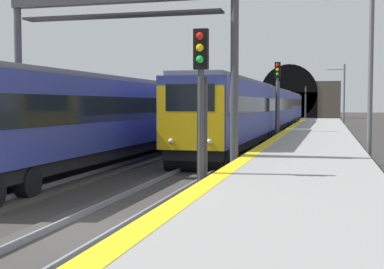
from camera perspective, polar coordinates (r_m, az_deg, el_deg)
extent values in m
plane|color=#302D2B|center=(11.72, -11.53, -10.59)|extent=(320.00, 320.00, 0.00)
cube|color=gray|center=(10.49, 10.44, -9.50)|extent=(112.00, 4.38, 0.98)
cube|color=yellow|center=(10.70, -0.01, -6.49)|extent=(112.00, 0.50, 0.01)
cube|color=#383533|center=(11.71, -11.53, -10.45)|extent=(160.00, 2.82, 0.06)
cube|color=gray|center=(12.01, -14.66, -9.63)|extent=(160.00, 0.07, 0.15)
cube|color=gray|center=(11.40, -8.24, -10.26)|extent=(160.00, 0.07, 0.15)
cube|color=navy|center=(28.98, 4.56, 2.69)|extent=(18.09, 2.99, 2.91)
cube|color=black|center=(28.98, 4.57, 3.25)|extent=(17.37, 3.01, 0.83)
cube|color=slate|center=(29.00, 4.58, 5.77)|extent=(17.54, 2.57, 0.20)
cube|color=black|center=(29.05, 4.55, -0.56)|extent=(17.73, 2.65, 0.53)
cylinder|color=black|center=(21.23, 0.53, -2.93)|extent=(0.98, 2.59, 0.96)
cylinder|color=black|center=(22.96, 1.66, -2.45)|extent=(0.98, 2.59, 0.96)
cylinder|color=black|center=(35.24, 6.42, -0.42)|extent=(0.98, 2.59, 0.96)
cylinder|color=black|center=(37.01, 6.85, -0.24)|extent=(0.98, 2.59, 0.96)
cube|color=#E5B20F|center=(20.14, -0.19, 1.80)|extent=(0.15, 2.69, 2.50)
cube|color=black|center=(20.08, -0.23, 4.05)|extent=(0.06, 1.96, 1.05)
sphere|color=#F2EACC|center=(19.93, 1.90, -0.81)|extent=(0.20, 0.20, 0.20)
sphere|color=#F2EACC|center=(20.34, -2.33, -0.72)|extent=(0.20, 0.20, 0.20)
cube|color=navy|center=(47.51, 8.49, 2.95)|extent=(18.09, 2.99, 2.91)
cube|color=black|center=(47.51, 8.49, 3.32)|extent=(17.37, 3.01, 1.00)
cube|color=slate|center=(47.53, 8.50, 4.82)|extent=(17.54, 2.57, 0.20)
cube|color=black|center=(47.56, 8.47, 0.96)|extent=(17.73, 2.65, 0.53)
cylinder|color=black|center=(39.83, 7.16, 0.02)|extent=(0.98, 2.59, 0.96)
cylinder|color=black|center=(41.61, 7.50, 0.16)|extent=(0.98, 2.59, 0.96)
cylinder|color=black|center=(53.54, 9.22, 0.87)|extent=(0.98, 2.59, 0.96)
cylinder|color=black|center=(55.33, 9.41, 0.95)|extent=(0.98, 2.59, 0.96)
cube|color=navy|center=(66.15, 10.20, 3.06)|extent=(18.09, 2.99, 2.91)
cube|color=black|center=(66.15, 10.21, 3.47)|extent=(17.37, 3.01, 0.82)
cube|color=slate|center=(66.16, 10.22, 4.40)|extent=(17.54, 2.57, 0.20)
cube|color=black|center=(66.18, 10.19, 1.63)|extent=(17.73, 2.65, 0.53)
cylinder|color=black|center=(58.46, 9.53, 1.08)|extent=(0.98, 2.59, 0.96)
cylinder|color=black|center=(60.25, 9.69, 1.14)|extent=(0.98, 2.59, 0.96)
cylinder|color=black|center=(72.13, 10.60, 1.50)|extent=(0.98, 2.59, 0.96)
cylinder|color=black|center=(73.92, 10.71, 1.54)|extent=(0.98, 2.59, 0.96)
cube|color=navy|center=(22.91, -10.12, 2.26)|extent=(20.55, 2.93, 2.77)
cube|color=black|center=(22.91, -10.12, 2.82)|extent=(19.72, 2.96, 0.97)
cube|color=slate|center=(22.93, -10.16, 5.98)|extent=(19.93, 2.52, 0.20)
cube|color=black|center=(23.00, -10.08, -1.67)|extent=(20.13, 2.60, 0.52)
cylinder|color=black|center=(29.64, -4.16, -1.14)|extent=(0.97, 2.51, 0.94)
cylinder|color=black|center=(31.34, -3.07, -0.89)|extent=(0.97, 2.51, 0.94)
cube|color=navy|center=(42.94, 1.69, 2.83)|extent=(20.55, 2.93, 2.77)
cube|color=black|center=(42.93, 1.69, 3.36)|extent=(19.72, 2.96, 1.00)
cube|color=slate|center=(42.95, 1.69, 4.81)|extent=(19.93, 2.52, 0.20)
cube|color=black|center=(42.98, 1.68, 0.73)|extent=(20.13, 2.60, 0.52)
cylinder|color=black|center=(34.50, -1.73, -0.49)|extent=(0.97, 2.51, 0.94)
cylinder|color=black|center=(36.22, -0.91, -0.30)|extent=(0.97, 2.51, 0.94)
cylinder|color=black|center=(49.84, 3.56, 0.71)|extent=(0.97, 2.51, 0.94)
cylinder|color=black|center=(51.60, 3.96, 0.80)|extent=(0.97, 2.51, 0.94)
cube|color=navy|center=(63.61, 5.91, 3.01)|extent=(20.55, 2.93, 2.77)
cube|color=black|center=(63.61, 5.92, 3.44)|extent=(19.72, 2.96, 0.90)
cube|color=slate|center=(63.62, 5.92, 4.35)|extent=(19.93, 2.52, 0.20)
cube|color=black|center=(63.64, 5.91, 1.59)|extent=(20.13, 2.60, 0.52)
cylinder|color=black|center=(54.80, 4.39, 0.95)|extent=(0.97, 2.51, 0.94)
cylinder|color=black|center=(56.57, 4.73, 1.03)|extent=(0.97, 2.51, 0.94)
cylinder|color=black|center=(70.77, 6.84, 1.49)|extent=(0.97, 2.51, 0.94)
cylinder|color=black|center=(72.55, 7.05, 1.54)|extent=(0.97, 2.51, 0.94)
cube|color=black|center=(42.96, 1.69, 5.55)|extent=(1.32, 1.64, 0.90)
cylinder|color=#38383D|center=(13.71, 0.99, -0.64)|extent=(0.16, 0.16, 3.71)
cube|color=black|center=(13.74, 1.00, 9.31)|extent=(0.20, 0.38, 1.05)
cube|color=#38383D|center=(13.84, 1.12, -0.60)|extent=(0.04, 0.28, 3.34)
sphere|color=red|center=(13.66, 0.87, 10.72)|extent=(0.20, 0.20, 0.20)
sphere|color=yellow|center=(13.62, 0.87, 9.47)|extent=(0.20, 0.20, 0.20)
sphere|color=green|center=(13.59, 0.86, 8.21)|extent=(0.20, 0.20, 0.20)
cylinder|color=#4C4C54|center=(35.03, 9.31, 2.44)|extent=(0.16, 0.16, 4.50)
cube|color=black|center=(35.10, 9.35, 6.97)|extent=(0.20, 0.38, 1.05)
cube|color=#4C4C54|center=(35.17, 9.33, 2.44)|extent=(0.04, 0.28, 4.05)
sphere|color=red|center=(34.99, 9.33, 7.52)|extent=(0.20, 0.20, 0.20)
sphere|color=yellow|center=(34.97, 9.33, 7.03)|extent=(0.20, 0.20, 0.20)
sphere|color=green|center=(34.95, 9.33, 6.54)|extent=(0.20, 0.20, 0.20)
cylinder|color=#38383D|center=(81.18, 12.30, 2.91)|extent=(0.16, 0.16, 4.43)
cube|color=black|center=(81.21, 12.33, 4.85)|extent=(0.20, 0.38, 1.05)
cube|color=#38383D|center=(81.32, 12.31, 2.91)|extent=(0.04, 0.28, 3.99)
sphere|color=red|center=(81.09, 12.33, 5.08)|extent=(0.20, 0.20, 0.20)
sphere|color=yellow|center=(81.08, 12.32, 4.87)|extent=(0.20, 0.20, 0.20)
sphere|color=green|center=(81.07, 12.32, 4.66)|extent=(0.20, 0.20, 0.20)
cylinder|color=#3F3F47|center=(21.15, -18.41, 4.32)|extent=(0.28, 0.28, 6.44)
cylinder|color=#3F3F47|center=(18.02, 4.66, 4.67)|extent=(0.28, 0.28, 6.44)
cube|color=#2D2D33|center=(19.45, -7.88, 12.75)|extent=(0.70, 7.55, 0.08)
cube|color=#51473D|center=(104.70, 10.58, 3.77)|extent=(2.44, 19.54, 7.11)
cube|color=black|center=(103.43, 10.52, 3.18)|extent=(0.12, 10.94, 4.98)
cylinder|color=black|center=(103.45, 10.54, 4.56)|extent=(0.12, 10.94, 10.94)
cylinder|color=#595B60|center=(63.24, 16.29, 4.06)|extent=(0.22, 0.22, 7.36)
cylinder|color=#595B60|center=(63.34, 15.44, 6.87)|extent=(0.08, 1.98, 0.08)
cylinder|color=#595B60|center=(25.00, 18.95, 6.14)|extent=(0.22, 0.22, 8.18)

